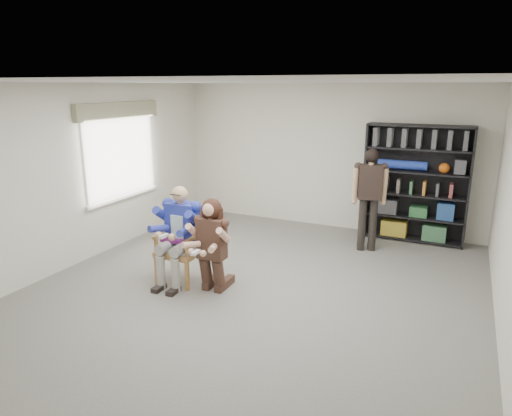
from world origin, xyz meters
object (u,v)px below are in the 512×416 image
at_px(armchair, 180,246).
at_px(kneeling_woman, 211,247).
at_px(standing_man, 369,201).
at_px(bookshelf, 415,184).
at_px(seated_man, 180,235).

xyz_separation_m(armchair, kneeling_woman, (0.58, -0.12, 0.10)).
relative_size(kneeling_woman, standing_man, 0.74).
height_order(armchair, bookshelf, bookshelf).
relative_size(bookshelf, standing_man, 1.20).
distance_m(seated_man, kneeling_woman, 0.60).
relative_size(armchair, bookshelf, 0.52).
xyz_separation_m(seated_man, bookshelf, (2.80, 3.31, 0.34)).
bearing_deg(armchair, bookshelf, 48.35).
distance_m(armchair, standing_man, 3.27).
height_order(kneeling_woman, bookshelf, bookshelf).
xyz_separation_m(armchair, standing_man, (2.17, 2.43, 0.33)).
distance_m(seated_man, bookshelf, 4.35).
height_order(seated_man, standing_man, standing_man).
bearing_deg(bookshelf, seated_man, -130.26).
bearing_deg(kneeling_woman, standing_man, 56.69).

